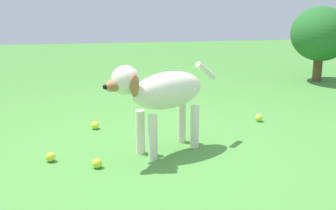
# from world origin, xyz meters

# --- Properties ---
(ground) EXTENTS (14.00, 14.00, 0.00)m
(ground) POSITION_xyz_m (0.00, 0.00, 0.00)
(ground) COLOR #478438
(dog) EXTENTS (0.54, 0.87, 0.65)m
(dog) POSITION_xyz_m (-0.09, 0.07, 0.43)
(dog) COLOR silver
(dog) RESTS_ON ground
(tennis_ball_0) EXTENTS (0.07, 0.07, 0.07)m
(tennis_ball_0) POSITION_xyz_m (-0.69, 1.02, 0.03)
(tennis_ball_0) COLOR #C8E140
(tennis_ball_0) RESTS_ON ground
(tennis_ball_1) EXTENTS (0.07, 0.07, 0.07)m
(tennis_ball_1) POSITION_xyz_m (0.13, -0.39, 0.03)
(tennis_ball_1) COLOR #C3E235
(tennis_ball_1) RESTS_ON ground
(tennis_ball_2) EXTENTS (0.07, 0.07, 0.07)m
(tennis_ball_2) POSITION_xyz_m (-0.03, -0.69, 0.03)
(tennis_ball_2) COLOR #CCD435
(tennis_ball_2) RESTS_ON ground
(tennis_ball_3) EXTENTS (0.07, 0.07, 0.07)m
(tennis_ball_3) POSITION_xyz_m (-0.70, -0.40, 0.03)
(tennis_ball_3) COLOR #D0E330
(tennis_ball_3) RESTS_ON ground
(shrub_near) EXTENTS (0.80, 0.72, 0.95)m
(shrub_near) POSITION_xyz_m (-2.24, 2.40, 0.60)
(shrub_near) COLOR brown
(shrub_near) RESTS_ON ground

